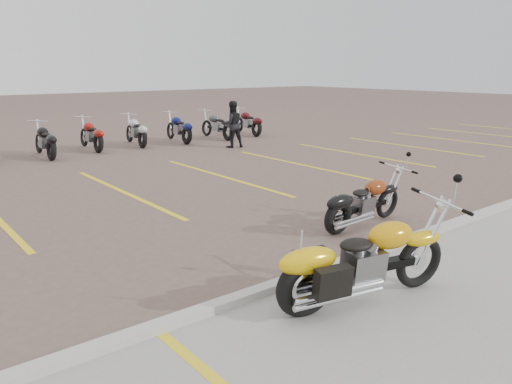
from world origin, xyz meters
The scene contains 8 objects.
ground centered at (0.00, 0.00, 0.00)m, with size 100.00×100.00×0.00m, color brown.
concrete_apron centered at (0.00, -4.50, 0.01)m, with size 60.00×5.00×0.01m, color #9E9B93.
curb centered at (0.00, -2.00, 0.06)m, with size 60.00×0.18×0.12m, color #ADAAA3.
parking_stripes centered at (0.00, 4.00, 0.00)m, with size 38.00×5.50×0.01m, color yellow, non-canonical shape.
yellow_cruiser centered at (-0.08, -2.85, 0.49)m, with size 2.35×0.66×0.98m.
flame_cruiser centered at (2.22, -0.94, 0.41)m, with size 1.99×0.30×0.82m.
person_b centered at (5.75, 7.79, 0.81)m, with size 0.79×0.61×1.62m, color black.
bg_bike_row centered at (-0.84, 10.06, 0.55)m, with size 18.93×2.04×1.10m.
Camera 1 is at (-4.45, -6.38, 2.73)m, focal length 35.00 mm.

